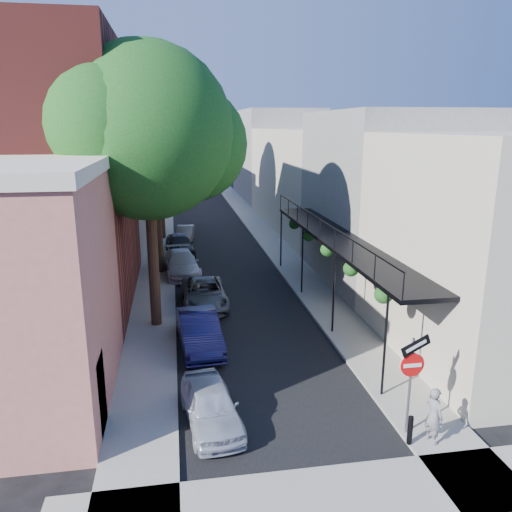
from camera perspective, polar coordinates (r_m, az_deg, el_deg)
name	(u,v)px	position (r m, az deg, el deg)	size (l,w,h in m)	color
ground	(303,472)	(13.39, 5.43, -23.41)	(160.00, 160.00, 0.00)	black
road_surface	(211,230)	(41.10, -5.22, 3.01)	(6.00, 64.00, 0.01)	black
sidewalk_left	(161,231)	(41.00, -10.81, 2.86)	(2.00, 64.00, 0.12)	gray
sidewalk_right	(259,227)	(41.56, 0.30, 3.28)	(2.00, 64.00, 0.12)	gray
sidewalk_cross	(315,500)	(12.61, 6.71, -25.92)	(12.00, 2.00, 0.12)	gray
buildings_left	(85,172)	(39.59, -18.96, 9.07)	(10.10, 59.10, 12.00)	#C47564
buildings_right	(320,174)	(41.56, 7.32, 9.25)	(9.80, 55.00, 10.00)	#BEB59D
sign_post	(412,369)	(14.10, 17.40, -12.20)	(0.89, 0.17, 2.99)	#595B60
bollard	(410,430)	(14.41, 17.20, -18.49)	(0.14, 0.14, 0.80)	black
oak_near	(158,136)	(20.43, -11.12, 13.36)	(7.48, 6.80, 11.42)	#352215
oak_mid	(162,148)	(28.42, -10.75, 12.00)	(6.60, 6.00, 10.20)	#352215
oak_far	(164,126)	(37.43, -10.48, 14.43)	(7.70, 7.00, 11.90)	#352215
parked_car_a	(211,405)	(14.76, -5.19, -16.60)	(1.42, 3.53, 1.20)	#B1B7C4
parked_car_b	(199,331)	(19.29, -6.51, -8.53)	(1.44, 4.14, 1.36)	#14143E
parked_car_c	(204,293)	(23.62, -5.91, -4.28)	(2.04, 4.43, 1.23)	#54565B
parked_car_d	(181,264)	(28.65, -8.54, -0.86)	(1.86, 4.58, 1.33)	silver
parked_car_e	(180,245)	(33.14, -8.70, 1.31)	(1.65, 4.10, 1.40)	black
parked_car_f	(185,234)	(37.12, -8.10, 2.54)	(1.18, 3.38, 1.11)	slate
pedestrian	(434,415)	(14.48, 19.66, -16.75)	(0.57, 0.37, 1.56)	slate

